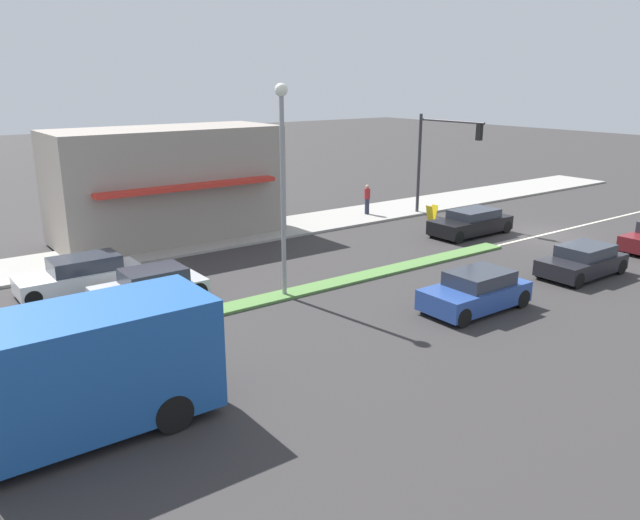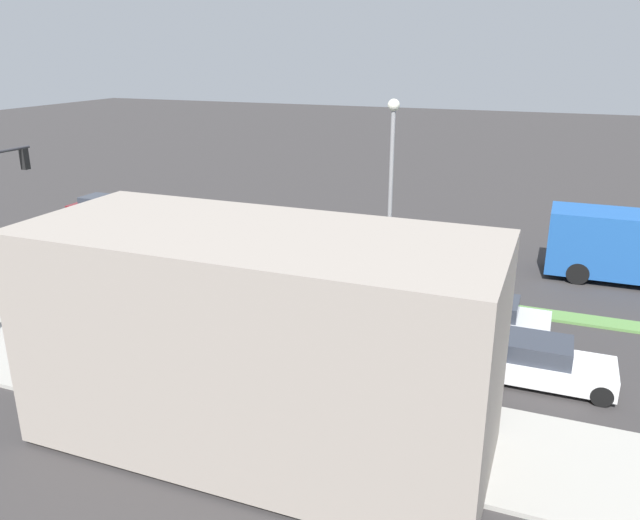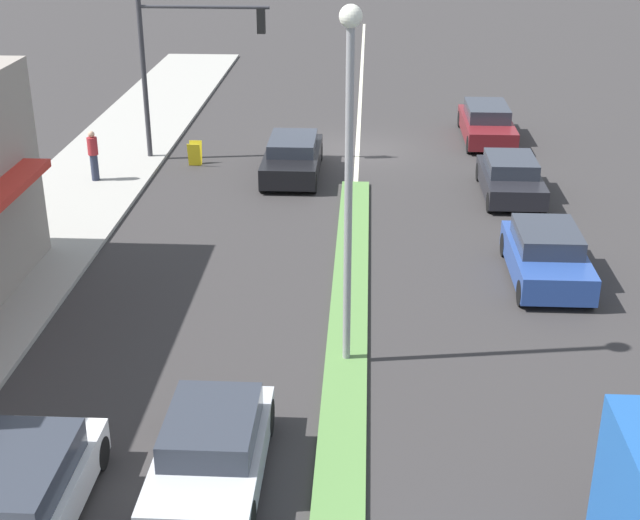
{
  "view_description": "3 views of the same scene",
  "coord_description": "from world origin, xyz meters",
  "px_view_note": "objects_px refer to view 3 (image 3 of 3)",
  "views": [
    {
      "loc": [
        -17.97,
        27.45,
        7.59
      ],
      "look_at": [
        0.14,
        14.08,
        1.05
      ],
      "focal_mm": 35.0,
      "sensor_mm": 36.0,
      "label": 1
    },
    {
      "loc": [
        22.23,
        21.68,
        9.16
      ],
      "look_at": [
        1.7,
        13.62,
        1.67
      ],
      "focal_mm": 35.0,
      "sensor_mm": 36.0,
      "label": 2
    },
    {
      "loc": [
        -0.34,
        32.46,
        9.7
      ],
      "look_at": [
        0.67,
        13.9,
        1.54
      ],
      "focal_mm": 50.0,
      "sensor_mm": 36.0,
      "label": 3
    }
  ],
  "objects_px": {
    "suv_black": "(293,157)",
    "van_white": "(18,502)",
    "sedan_maroon": "(487,123)",
    "coupe_blue": "(546,256)",
    "sedan_silver": "(212,450)",
    "traffic_signal_main": "(183,52)",
    "warning_aframe_sign": "(195,154)",
    "pedestrian": "(93,154)",
    "sedan_dark": "(511,178)",
    "street_lamp": "(349,147)"
  },
  "relations": [
    {
      "from": "coupe_blue",
      "to": "traffic_signal_main",
      "type": "bearing_deg",
      "value": -41.28
    },
    {
      "from": "street_lamp",
      "to": "suv_black",
      "type": "distance_m",
      "value": 13.55
    },
    {
      "from": "sedan_maroon",
      "to": "suv_black",
      "type": "bearing_deg",
      "value": 33.74
    },
    {
      "from": "sedan_silver",
      "to": "coupe_blue",
      "type": "bearing_deg",
      "value": -129.75
    },
    {
      "from": "suv_black",
      "to": "coupe_blue",
      "type": "bearing_deg",
      "value": 131.23
    },
    {
      "from": "sedan_silver",
      "to": "warning_aframe_sign",
      "type": "bearing_deg",
      "value": -78.64
    },
    {
      "from": "van_white",
      "to": "coupe_blue",
      "type": "bearing_deg",
      "value": -134.41
    },
    {
      "from": "van_white",
      "to": "sedan_silver",
      "type": "bearing_deg",
      "value": -150.99
    },
    {
      "from": "van_white",
      "to": "sedan_dark",
      "type": "xyz_separation_m",
      "value": [
        -10.0,
        -16.66,
        -0.02
      ]
    },
    {
      "from": "sedan_maroon",
      "to": "van_white",
      "type": "bearing_deg",
      "value": 66.71
    },
    {
      "from": "pedestrian",
      "to": "sedan_silver",
      "type": "relative_size",
      "value": 0.44
    },
    {
      "from": "suv_black",
      "to": "traffic_signal_main",
      "type": "bearing_deg",
      "value": -21.57
    },
    {
      "from": "van_white",
      "to": "sedan_silver",
      "type": "xyz_separation_m",
      "value": [
        -2.8,
        -1.55,
        -0.01
      ]
    },
    {
      "from": "pedestrian",
      "to": "coupe_blue",
      "type": "height_order",
      "value": "pedestrian"
    },
    {
      "from": "pedestrian",
      "to": "suv_black",
      "type": "bearing_deg",
      "value": -168.84
    },
    {
      "from": "traffic_signal_main",
      "to": "pedestrian",
      "type": "xyz_separation_m",
      "value": [
        2.62,
        2.84,
        -2.89
      ]
    },
    {
      "from": "suv_black",
      "to": "sedan_silver",
      "type": "height_order",
      "value": "suv_black"
    },
    {
      "from": "coupe_blue",
      "to": "street_lamp",
      "type": "bearing_deg",
      "value": 41.95
    },
    {
      "from": "traffic_signal_main",
      "to": "sedan_silver",
      "type": "distance_m",
      "value": 19.12
    },
    {
      "from": "coupe_blue",
      "to": "sedan_maroon",
      "type": "bearing_deg",
      "value": -90.0
    },
    {
      "from": "warning_aframe_sign",
      "to": "suv_black",
      "type": "distance_m",
      "value": 3.69
    },
    {
      "from": "sedan_maroon",
      "to": "sedan_dark",
      "type": "distance_m",
      "value": 6.58
    },
    {
      "from": "street_lamp",
      "to": "sedan_maroon",
      "type": "height_order",
      "value": "street_lamp"
    },
    {
      "from": "pedestrian",
      "to": "sedan_dark",
      "type": "xyz_separation_m",
      "value": [
        -13.75,
        0.47,
        -0.41
      ]
    },
    {
      "from": "traffic_signal_main",
      "to": "coupe_blue",
      "type": "distance_m",
      "value": 15.16
    },
    {
      "from": "suv_black",
      "to": "van_white",
      "type": "bearing_deg",
      "value": 81.36
    },
    {
      "from": "street_lamp",
      "to": "warning_aframe_sign",
      "type": "height_order",
      "value": "street_lamp"
    },
    {
      "from": "pedestrian",
      "to": "van_white",
      "type": "height_order",
      "value": "pedestrian"
    },
    {
      "from": "warning_aframe_sign",
      "to": "suv_black",
      "type": "xyz_separation_m",
      "value": [
        -3.57,
        0.91,
        0.2
      ]
    },
    {
      "from": "suv_black",
      "to": "coupe_blue",
      "type": "height_order",
      "value": "coupe_blue"
    },
    {
      "from": "street_lamp",
      "to": "sedan_dark",
      "type": "xyz_separation_m",
      "value": [
        -5.0,
        -10.94,
        -4.18
      ]
    },
    {
      "from": "warning_aframe_sign",
      "to": "sedan_maroon",
      "type": "relative_size",
      "value": 0.18
    },
    {
      "from": "van_white",
      "to": "sedan_dark",
      "type": "bearing_deg",
      "value": -120.98
    },
    {
      "from": "traffic_signal_main",
      "to": "van_white",
      "type": "xyz_separation_m",
      "value": [
        -1.12,
        19.98,
        -3.28
      ]
    },
    {
      "from": "street_lamp",
      "to": "van_white",
      "type": "xyz_separation_m",
      "value": [
        5.0,
        5.71,
        -4.16
      ]
    },
    {
      "from": "sedan_silver",
      "to": "sedan_maroon",
      "type": "bearing_deg",
      "value": -108.37
    },
    {
      "from": "traffic_signal_main",
      "to": "sedan_maroon",
      "type": "height_order",
      "value": "traffic_signal_main"
    },
    {
      "from": "warning_aframe_sign",
      "to": "suv_black",
      "type": "height_order",
      "value": "suv_black"
    },
    {
      "from": "sedan_maroon",
      "to": "sedan_dark",
      "type": "bearing_deg",
      "value": 90.0
    },
    {
      "from": "traffic_signal_main",
      "to": "suv_black",
      "type": "distance_m",
      "value": 5.34
    },
    {
      "from": "suv_black",
      "to": "sedan_maroon",
      "type": "height_order",
      "value": "sedan_maroon"
    },
    {
      "from": "traffic_signal_main",
      "to": "van_white",
      "type": "relative_size",
      "value": 1.27
    },
    {
      "from": "traffic_signal_main",
      "to": "street_lamp",
      "type": "relative_size",
      "value": 0.76
    },
    {
      "from": "coupe_blue",
      "to": "sedan_dark",
      "type": "bearing_deg",
      "value": -90.0
    },
    {
      "from": "pedestrian",
      "to": "sedan_maroon",
      "type": "distance_m",
      "value": 15.05
    },
    {
      "from": "sedan_silver",
      "to": "van_white",
      "type": "bearing_deg",
      "value": 29.01
    },
    {
      "from": "van_white",
      "to": "sedan_silver",
      "type": "relative_size",
      "value": 1.16
    },
    {
      "from": "warning_aframe_sign",
      "to": "sedan_maroon",
      "type": "height_order",
      "value": "sedan_maroon"
    },
    {
      "from": "sedan_maroon",
      "to": "sedan_silver",
      "type": "height_order",
      "value": "sedan_maroon"
    },
    {
      "from": "pedestrian",
      "to": "van_white",
      "type": "bearing_deg",
      "value": 102.34
    }
  ]
}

